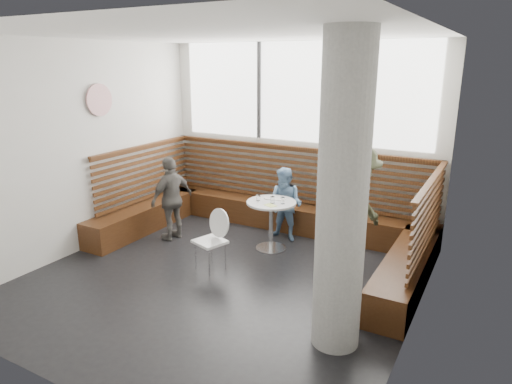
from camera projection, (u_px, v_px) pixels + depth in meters
The scene contains 15 objects.
room at pixel (218, 166), 5.81m from camera, with size 5.00×5.00×3.20m.
booth at pixel (278, 215), 7.62m from camera, with size 5.00×2.50×1.44m.
concrete_column at pixel (342, 198), 4.44m from camera, with size 0.50×0.50×3.20m, color gray.
wall_art at pixel (99, 100), 7.09m from camera, with size 0.50×0.50×0.03m, color white.
cafe_table at pixel (271, 215), 7.11m from camera, with size 0.77×0.77×0.79m.
cafe_chair at pixel (213, 235), 6.47m from camera, with size 0.42×0.41×0.88m.
adult_man at pixel (355, 212), 6.16m from camera, with size 1.19×0.68×1.84m, color #393E29.
child_back at pixel (285, 205), 7.49m from camera, with size 0.60×0.46×1.22m, color #6D95BD.
child_left at pixel (172, 199), 7.52m from camera, with size 0.82×0.34×1.40m, color #5D5A55.
plate_near at pixel (270, 198), 7.21m from camera, with size 0.20×0.20×0.01m, color white.
plate_far at pixel (280, 199), 7.16m from camera, with size 0.19×0.19×0.01m, color white.
glass_left at pixel (258, 197), 7.08m from camera, with size 0.07×0.07×0.10m, color white.
glass_mid at pixel (272, 200), 6.95m from camera, with size 0.07×0.07×0.10m, color white.
glass_right at pixel (283, 201), 6.93m from camera, with size 0.06×0.06×0.10m, color white.
menu_card at pixel (270, 205), 6.85m from camera, with size 0.18×0.13×0.00m, color #A5C64C.
Camera 1 is at (3.17, -4.72, 2.89)m, focal length 32.00 mm.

